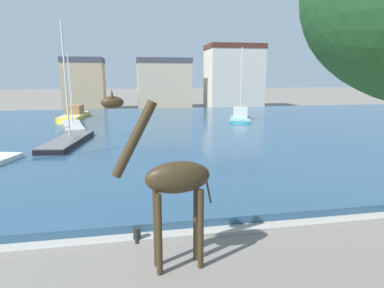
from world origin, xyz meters
The scene contains 11 objects.
harbor_water centered at (0.00, 28.25, 0.20)m, with size 80.58×40.79×0.40m, color #2D5170.
quay_edge_coping centered at (0.00, 7.60, 0.06)m, with size 80.58×0.50×0.12m, color #ADA89E.
giraffe_statue centered at (-3.10, 5.88, 2.49)m, with size 2.80×0.83×4.88m.
sailboat_yellow centered at (-10.90, 37.30, 0.61)m, with size 2.66×9.08×6.59m.
sailboat_teal centered at (7.78, 32.15, 0.58)m, with size 4.15×6.85×8.30m.
sailboat_grey centered at (-9.90, 30.74, 0.39)m, with size 3.49×8.73×7.40m.
sailboat_black centered at (-8.67, 22.78, 0.43)m, with size 3.02×8.42×9.00m.
mooring_bollard centered at (-4.07, 7.45, 0.25)m, with size 0.24×0.24×0.50m, color #232326.
townhouse_narrow_midrow centered at (-11.32, 51.38, 4.07)m, with size 6.19×5.56×8.11m.
townhouse_corner_house centered at (1.23, 52.63, 4.11)m, with size 8.81×6.31×8.18m.
townhouse_wide_warehouse centered at (12.87, 50.99, 5.23)m, with size 9.10×6.49×10.43m.
Camera 1 is at (-4.06, -2.11, 5.16)m, focal length 30.11 mm.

